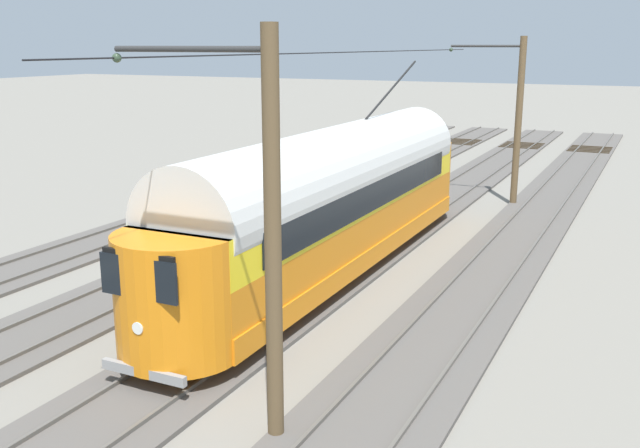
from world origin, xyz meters
TOP-DOWN VIEW (x-y plane):
  - ground_plane at (0.00, 0.00)m, footprint 220.00×220.00m
  - track_streetcar_siding at (-6.36, -0.31)m, footprint 2.80×80.00m
  - track_adjacent_siding at (-2.12, -0.31)m, footprint 2.80×80.00m
  - track_third_siding at (2.12, -0.31)m, footprint 2.80×80.00m
  - track_outer_siding at (6.36, -0.31)m, footprint 2.80×80.00m
  - vintage_streetcar at (-2.12, -0.97)m, footprint 2.65×17.67m
  - catenary_pole_foreground at (-4.99, -12.62)m, footprint 3.18×0.28m
  - catenary_pole_mid_near at (-4.99, 7.92)m, footprint 3.18×0.28m
  - overhead_wire_run at (-2.23, -3.09)m, footprint 2.98×24.54m

SIDE VIEW (x-z plane):
  - ground_plane at x=0.00m, z-range 0.00..0.00m
  - track_streetcar_siding at x=-6.36m, z-range -0.04..0.14m
  - track_adjacent_siding at x=-2.12m, z-range -0.04..0.14m
  - track_third_siding at x=2.12m, z-range -0.04..0.14m
  - track_outer_siding at x=6.36m, z-range -0.04..0.14m
  - vintage_streetcar at x=-2.12m, z-range -0.65..5.18m
  - catenary_pole_foreground at x=-4.99m, z-range 0.18..7.09m
  - catenary_pole_mid_near at x=-4.99m, z-range 0.18..7.09m
  - overhead_wire_run at x=-2.23m, z-range 6.29..6.46m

